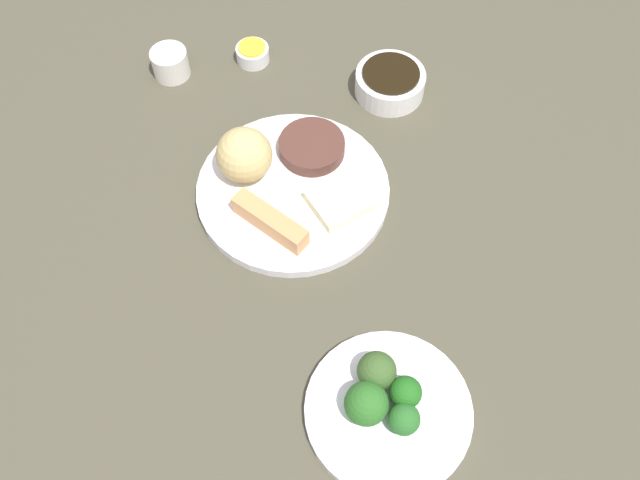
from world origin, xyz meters
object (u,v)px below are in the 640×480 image
(main_plate, at_px, (292,191))
(soy_sauce_bowl, at_px, (390,83))
(sauce_ramekin_hot_mustard, at_px, (253,54))
(teacup, at_px, (170,63))
(broccoli_plate, at_px, (388,411))

(main_plate, xyz_separation_m, soy_sauce_bowl, (0.09, -0.24, 0.01))
(main_plate, relative_size, sauce_ramekin_hot_mustard, 5.16)
(soy_sauce_bowl, bearing_deg, sauce_ramekin_hot_mustard, 39.62)
(soy_sauce_bowl, distance_m, teacup, 0.36)
(teacup, bearing_deg, broccoli_plate, 177.33)
(main_plate, relative_size, soy_sauce_bowl, 2.53)
(sauce_ramekin_hot_mustard, xyz_separation_m, teacup, (0.04, 0.13, 0.01))
(broccoli_plate, bearing_deg, teacup, -2.67)
(main_plate, height_order, broccoli_plate, main_plate)
(broccoli_plate, height_order, teacup, teacup)
(teacup, bearing_deg, sauce_ramekin_hot_mustard, -109.27)
(broccoli_plate, bearing_deg, soy_sauce_bowl, -35.62)
(main_plate, distance_m, broccoli_plate, 0.35)
(broccoli_plate, xyz_separation_m, teacup, (0.66, -0.03, 0.02))
(soy_sauce_bowl, height_order, sauce_ramekin_hot_mustard, soy_sauce_bowl)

